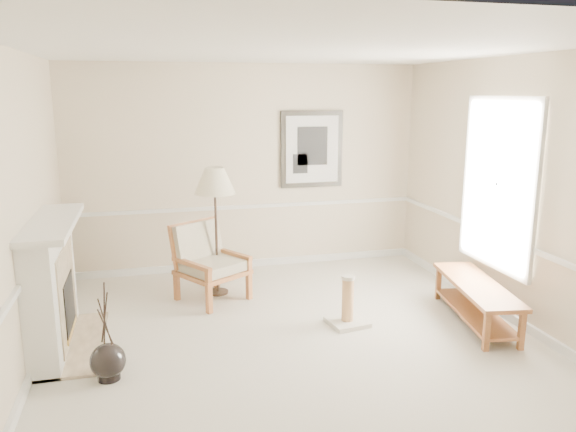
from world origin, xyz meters
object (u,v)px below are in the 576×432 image
(scratching_post, at_px, (347,309))
(floor_vase, at_px, (108,362))
(armchair, at_px, (207,258))
(bench, at_px, (476,296))
(floor_lamp, at_px, (215,184))

(scratching_post, bearing_deg, floor_vase, -166.07)
(armchair, distance_m, scratching_post, 1.89)
(scratching_post, bearing_deg, bench, -10.99)
(armchair, bearing_deg, floor_lamp, 7.29)
(floor_lamp, bearing_deg, armchair, -140.29)
(armchair, relative_size, scratching_post, 1.81)
(floor_vase, relative_size, bench, 0.57)
(floor_vase, distance_m, floor_lamp, 2.62)
(armchair, bearing_deg, bench, -60.38)
(floor_lamp, bearing_deg, scratching_post, -46.68)
(floor_vase, height_order, armchair, armchair)
(floor_lamp, bearing_deg, bench, -31.09)
(armchair, relative_size, floor_lamp, 0.63)
(bench, xyz_separation_m, scratching_post, (-1.41, 0.27, -0.12))
(armchair, xyz_separation_m, scratching_post, (1.40, -1.22, -0.33))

